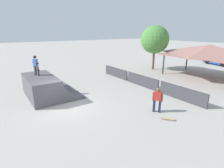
{
  "coord_description": "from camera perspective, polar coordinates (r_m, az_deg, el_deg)",
  "views": [
    {
      "loc": [
        10.89,
        -3.73,
        5.1
      ],
      "look_at": [
        -0.31,
        4.01,
        0.93
      ],
      "focal_mm": 28.0,
      "sensor_mm": 36.0,
      "label": 1
    }
  ],
  "objects": [
    {
      "name": "ground_plane",
      "position": [
        12.59,
        -14.49,
        -7.43
      ],
      "size": [
        160.0,
        160.0,
        0.0
      ],
      "primitive_type": "plane",
      "color": "#ADA8A0"
    },
    {
      "name": "quarter_pipe_ramp",
      "position": [
        14.93,
        -20.97,
        -1.05
      ],
      "size": [
        4.53,
        3.73,
        1.68
      ],
      "color": "#565459",
      "rests_on": "ground"
    },
    {
      "name": "skater_on_deck",
      "position": [
        15.02,
        -23.65,
        5.98
      ],
      "size": [
        0.67,
        0.4,
        1.57
      ],
      "rotation": [
        0.0,
        0.0,
        0.4
      ],
      "color": "#4C4C51",
      "rests_on": "quarter_pipe_ramp"
    },
    {
      "name": "skateboard_on_deck",
      "position": [
        15.63,
        -23.69,
        3.18
      ],
      "size": [
        0.81,
        0.42,
        0.09
      ],
      "rotation": [
        0.0,
        0.0,
        -0.3
      ],
      "color": "red",
      "rests_on": "quarter_pipe_ramp"
    },
    {
      "name": "bystander_walking",
      "position": [
        11.6,
        14.63,
        -4.69
      ],
      "size": [
        0.58,
        0.49,
        1.65
      ],
      "rotation": [
        0.0,
        0.0,
        3.81
      ],
      "color": "#1E2347",
      "rests_on": "ground"
    },
    {
      "name": "skateboard_on_ground",
      "position": [
        11.13,
        17.92,
        -10.78
      ],
      "size": [
        0.74,
        0.65,
        0.09
      ],
      "rotation": [
        0.0,
        0.0,
        0.68
      ],
      "color": "silver",
      "rests_on": "ground"
    },
    {
      "name": "barrier_fence",
      "position": [
        16.86,
        9.79,
        1.03
      ],
      "size": [
        12.57,
        0.12,
        1.05
      ],
      "color": "#3D3D42",
      "rests_on": "ground"
    },
    {
      "name": "pavilion_shelter",
      "position": [
        21.8,
        29.08,
        9.42
      ],
      "size": [
        9.28,
        5.66,
        3.68
      ],
      "color": "#2D2D33",
      "rests_on": "ground"
    },
    {
      "name": "tree_far_back",
      "position": [
        24.3,
        13.82,
        13.88
      ],
      "size": [
        3.65,
        3.65,
        5.8
      ],
      "color": "brown",
      "rests_on": "ground"
    },
    {
      "name": "parked_car_blue",
      "position": [
        31.94,
        31.41,
        6.46
      ],
      "size": [
        4.51,
        2.54,
        1.27
      ],
      "rotation": [
        0.0,
        0.0,
        -0.21
      ],
      "color": "navy",
      "rests_on": "ground"
    }
  ]
}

